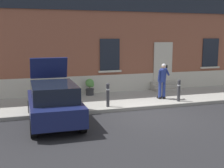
# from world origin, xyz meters

# --- Properties ---
(ground_plane) EXTENTS (80.00, 80.00, 0.00)m
(ground_plane) POSITION_xyz_m (0.00, 0.00, 0.00)
(ground_plane) COLOR #232326
(sidewalk) EXTENTS (24.00, 3.60, 0.15)m
(sidewalk) POSITION_xyz_m (0.00, 2.80, 0.07)
(sidewalk) COLOR #99968E
(sidewalk) RESTS_ON ground
(curb_edge) EXTENTS (24.00, 0.12, 0.15)m
(curb_edge) POSITION_xyz_m (0.00, 0.94, 0.07)
(curb_edge) COLOR gray
(curb_edge) RESTS_ON ground
(building_facade) EXTENTS (24.00, 1.52, 7.50)m
(building_facade) POSITION_xyz_m (0.01, 5.29, 3.73)
(building_facade) COLOR brown
(building_facade) RESTS_ON ground
(entrance_stoop) EXTENTS (1.54, 0.96, 0.48)m
(entrance_stoop) POSITION_xyz_m (3.02, 4.23, 0.34)
(entrance_stoop) COLOR #9E998E
(entrance_stoop) RESTS_ON sidewalk
(hatchback_car_navy) EXTENTS (1.84, 4.09, 2.34)m
(hatchback_car_navy) POSITION_xyz_m (-3.76, 0.10, 0.80)
(hatchback_car_navy) COLOR #161E4C
(hatchback_car_navy) RESTS_ON ground
(bollard_near_person) EXTENTS (0.15, 0.15, 1.04)m
(bollard_near_person) POSITION_xyz_m (2.20, 1.35, 0.71)
(bollard_near_person) COLOR #333338
(bollard_near_person) RESTS_ON sidewalk
(bollard_far_left) EXTENTS (0.15, 0.15, 1.04)m
(bollard_far_left) POSITION_xyz_m (-1.29, 1.35, 0.71)
(bollard_far_left) COLOR #333338
(bollard_far_left) RESTS_ON sidewalk
(person_on_phone) EXTENTS (0.51, 0.50, 1.74)m
(person_on_phone) POSITION_xyz_m (1.72, 2.07, 1.15)
(person_on_phone) COLOR navy
(person_on_phone) RESTS_ON sidewalk
(planter_terracotta) EXTENTS (0.44, 0.44, 0.86)m
(planter_terracotta) POSITION_xyz_m (-3.65, 4.21, 0.61)
(planter_terracotta) COLOR #B25B38
(planter_terracotta) RESTS_ON sidewalk
(planter_charcoal) EXTENTS (0.44, 0.44, 0.86)m
(planter_charcoal) POSITION_xyz_m (-1.42, 4.08, 0.61)
(planter_charcoal) COLOR #2D2D30
(planter_charcoal) RESTS_ON sidewalk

